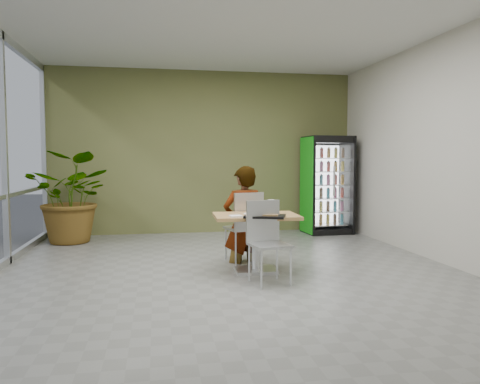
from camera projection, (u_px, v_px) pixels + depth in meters
The scene contains 12 objects.
ground at pixel (233, 274), 5.93m from camera, with size 7.00×7.00×0.00m, color gray.
room_envelope at pixel (232, 148), 5.82m from camera, with size 6.00×7.00×3.20m, color beige, non-canonical shape.
dining_table at pixel (256, 231), 6.04m from camera, with size 1.10×0.79×0.75m.
chair_far at pixel (246, 221), 6.59m from camera, with size 0.53×0.54×1.00m.
chair_near at pixel (266, 235), 5.55m from camera, with size 0.50×0.50×0.97m.
seated_woman at pixel (243, 225), 6.64m from camera, with size 0.61×0.40×1.66m, color black.
pizza_plate at pixel (253, 213), 6.05m from camera, with size 0.31×0.23×0.03m.
soda_cup at pixel (272, 207), 6.06m from camera, with size 0.10×0.10×0.19m.
napkin_stack at pixel (236, 216), 5.76m from camera, with size 0.15×0.15×0.02m, color white.
cafeteria_tray at pixel (265, 216), 5.72m from camera, with size 0.49×0.35×0.03m, color black.
beverage_fridge at pixel (327, 185), 9.22m from camera, with size 0.91×0.72×1.91m.
potted_plant at pixel (73, 197), 8.16m from camera, with size 1.44×1.24×1.60m, color #306227.
Camera 1 is at (-0.94, -5.77, 1.46)m, focal length 35.00 mm.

